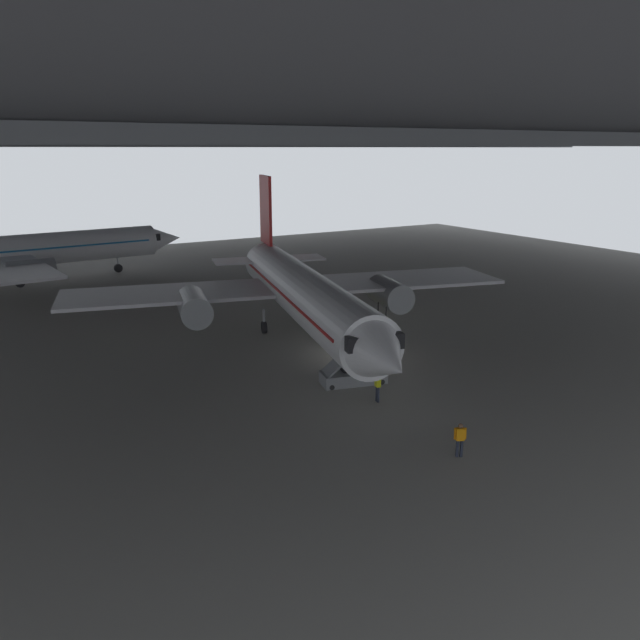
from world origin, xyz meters
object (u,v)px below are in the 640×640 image
at_px(airplane_main, 302,292).
at_px(airplane_distant, 30,250).
at_px(crew_worker_by_stairs, 378,384).
at_px(traffic_cone_orange, 461,431).
at_px(baggage_tug, 353,309).
at_px(boarding_stairs, 354,371).
at_px(crew_worker_near_nose, 460,438).

bearing_deg(airplane_main, airplane_distant, 113.40).
relative_size(crew_worker_by_stairs, traffic_cone_orange, 2.86).
bearing_deg(crew_worker_by_stairs, baggage_tug, 60.44).
xyz_separation_m(boarding_stairs, traffic_cone_orange, (0.32, -8.44, -0.43)).
xyz_separation_m(airplane_main, crew_worker_by_stairs, (-2.36, -12.36, -2.35)).
bearing_deg(airplane_main, traffic_cone_orange, -94.89).
height_order(crew_worker_near_nose, crew_worker_by_stairs, crew_worker_by_stairs).
bearing_deg(baggage_tug, crew_worker_near_nose, -112.88).
bearing_deg(airplane_main, crew_worker_by_stairs, -100.81).
bearing_deg(crew_worker_near_nose, airplane_distant, 101.80).
bearing_deg(boarding_stairs, baggage_tug, 56.66).
xyz_separation_m(crew_worker_by_stairs, airplane_distant, (-11.18, 43.64, 2.21)).
bearing_deg(crew_worker_near_nose, airplane_main, 81.22).
xyz_separation_m(crew_worker_by_stairs, baggage_tug, (9.03, 15.93, -0.46)).
xyz_separation_m(crew_worker_near_nose, airplane_distant, (-10.56, 50.58, 2.30)).
relative_size(boarding_stairs, traffic_cone_orange, 7.54).
relative_size(crew_worker_near_nose, traffic_cone_orange, 2.61).
bearing_deg(airplane_distant, baggage_tug, -53.89).
height_order(airplane_main, baggage_tug, airplane_main).
bearing_deg(boarding_stairs, crew_worker_near_nose, -96.54).
distance_m(airplane_main, crew_worker_near_nose, 19.67).
bearing_deg(crew_worker_by_stairs, traffic_cone_orange, -81.27).
relative_size(traffic_cone_orange, baggage_tug, 0.26).
relative_size(crew_worker_near_nose, airplane_distant, 0.05).
height_order(airplane_main, crew_worker_near_nose, airplane_main).
relative_size(airplane_main, boarding_stairs, 7.49).
height_order(crew_worker_near_nose, baggage_tug, crew_worker_near_nose).
bearing_deg(airplane_distant, traffic_cone_orange, -76.25).
relative_size(airplane_main, crew_worker_by_stairs, 19.77).
bearing_deg(airplane_distant, crew_worker_by_stairs, -75.63).
xyz_separation_m(airplane_main, boarding_stairs, (-1.84, -9.37, -2.61)).
relative_size(boarding_stairs, baggage_tug, 1.96).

